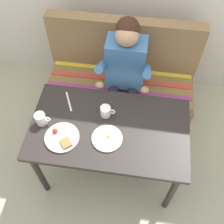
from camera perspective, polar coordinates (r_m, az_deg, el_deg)
ground_plane at (r=2.70m, az=-0.47°, el=-11.42°), size 8.00×8.00×0.00m
table at (r=2.12m, az=-0.59°, el=-4.41°), size 1.20×0.70×0.73m
couch at (r=2.82m, az=1.81°, el=5.59°), size 1.44×0.56×1.00m
person at (r=2.40m, az=2.66°, el=8.70°), size 0.45×0.61×1.21m
plate_breakfast at (r=2.02m, az=-10.36°, el=-5.31°), size 0.25×0.25×0.05m
plate_eggs at (r=1.99m, az=-1.03°, el=-5.52°), size 0.22×0.22×0.04m
coffee_mug at (r=2.07m, az=-1.31°, el=0.18°), size 0.12×0.08×0.09m
coffee_mug_second at (r=2.10m, az=-14.65°, el=-1.36°), size 0.12×0.08×0.10m
knife at (r=2.21m, az=-9.02°, el=2.21°), size 0.10×0.19×0.00m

